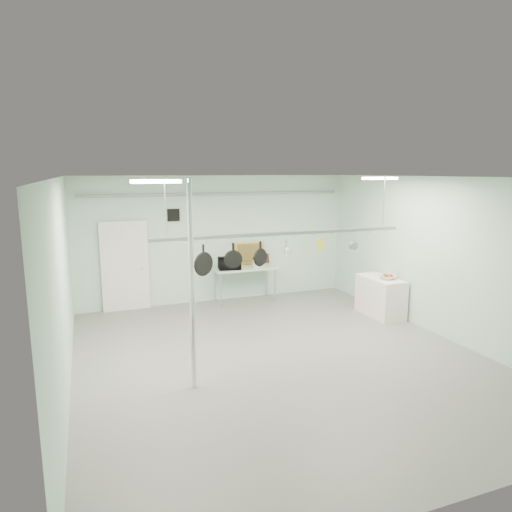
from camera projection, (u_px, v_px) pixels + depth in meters
name	position (u px, v px, depth m)	size (l,w,h in m)	color
floor	(279.00, 357.00, 8.21)	(8.00, 8.00, 0.00)	gray
ceiling	(281.00, 178.00, 7.63)	(7.00, 8.00, 0.02)	silver
back_wall	(217.00, 239.00, 11.59)	(7.00, 0.02, 3.20)	silver
right_wall	(440.00, 257.00, 9.13)	(0.02, 8.00, 3.20)	silver
door	(125.00, 267.00, 10.85)	(1.10, 0.10, 2.20)	silver
wall_vent	(173.00, 215.00, 11.07)	(0.30, 0.04, 0.30)	black
conduit_pipe	(218.00, 194.00, 11.30)	(0.07, 0.07, 6.60)	gray
chrome_pole	(192.00, 287.00, 6.78)	(0.08, 0.08, 3.20)	silver
prep_table	(245.00, 270.00, 11.58)	(1.60, 0.70, 0.91)	silver
side_cabinet	(380.00, 297.00, 10.51)	(0.60, 1.20, 0.90)	white
pot_rack	(284.00, 232.00, 8.15)	(4.80, 0.06, 1.00)	#B7B7BC
light_panel_left	(156.00, 181.00, 6.14)	(0.65, 0.30, 0.05)	white
light_panel_right	(380.00, 178.00, 9.02)	(0.65, 0.30, 0.05)	white
microwave	(229.00, 263.00, 11.28)	(0.54, 0.37, 0.30)	black
coffee_canister	(256.00, 263.00, 11.53)	(0.18, 0.18, 0.21)	silver
painting_large	(250.00, 253.00, 11.88)	(0.78, 0.05, 0.58)	gold
painting_small	(264.00, 258.00, 12.04)	(0.30, 0.04, 0.25)	#302211
fruit_bowl	(388.00, 277.00, 10.29)	(0.37, 0.37, 0.09)	silver
skillet_left	(203.00, 261.00, 7.71)	(0.41, 0.06, 0.55)	black
skillet_mid	(233.00, 255.00, 7.88)	(0.32, 0.06, 0.43)	black
skillet_right	(260.00, 253.00, 8.06)	(0.32, 0.06, 0.44)	black
whisk	(286.00, 249.00, 8.22)	(0.18, 0.18, 0.34)	#AFB1B4
grater	(320.00, 244.00, 8.45)	(0.10, 0.02, 0.24)	gold
saucepan	(354.00, 242.00, 8.71)	(0.15, 0.08, 0.25)	#A6A7AB
fruit_cluster	(388.00, 275.00, 10.28)	(0.24, 0.24, 0.09)	#9F180E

